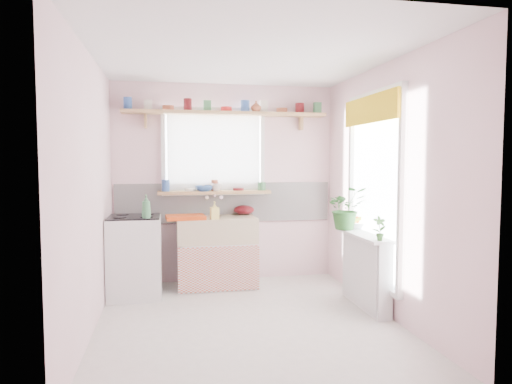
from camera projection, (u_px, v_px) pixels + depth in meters
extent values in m
plane|color=silver|center=(247.00, 322.00, 4.35)|extent=(3.20, 3.20, 0.00)
plane|color=white|center=(247.00, 56.00, 4.18)|extent=(3.20, 3.20, 0.00)
plane|color=#FFD5DE|center=(225.00, 183.00, 5.83)|extent=(2.80, 0.00, 2.80)
plane|color=#FFD5DE|center=(293.00, 209.00, 2.70)|extent=(2.80, 0.00, 2.80)
plane|color=#FFD5DE|center=(90.00, 193.00, 4.00)|extent=(0.00, 3.20, 3.20)
plane|color=#FFD5DE|center=(385.00, 189.00, 4.53)|extent=(0.00, 3.20, 3.20)
cube|color=white|center=(226.00, 202.00, 5.84)|extent=(2.74, 0.03, 0.50)
cube|color=pink|center=(226.00, 218.00, 5.85)|extent=(2.74, 0.02, 0.12)
cube|color=white|center=(213.00, 152.00, 5.77)|extent=(1.20, 0.01, 1.00)
cube|color=white|center=(214.00, 151.00, 5.71)|extent=(1.15, 0.02, 0.95)
cube|color=white|center=(376.00, 188.00, 4.73)|extent=(0.01, 1.10, 1.90)
cube|color=yellow|center=(369.00, 109.00, 4.66)|extent=(0.03, 1.20, 0.28)
cube|color=white|center=(217.00, 264.00, 5.58)|extent=(0.85, 0.55, 0.55)
cube|color=#CD543C|center=(219.00, 269.00, 5.30)|extent=(0.95, 0.02, 0.53)
cube|color=beige|center=(216.00, 229.00, 5.55)|extent=(0.95, 0.55, 0.30)
cylinder|color=silver|center=(214.00, 195.00, 5.77)|extent=(0.03, 0.22, 0.03)
cube|color=white|center=(135.00, 257.00, 5.14)|extent=(0.58, 0.58, 0.90)
cube|color=black|center=(134.00, 217.00, 5.11)|extent=(0.56, 0.56, 0.02)
cylinder|color=black|center=(120.00, 218.00, 4.94)|extent=(0.14, 0.14, 0.01)
cylinder|color=black|center=(146.00, 217.00, 5.00)|extent=(0.14, 0.14, 0.01)
cylinder|color=black|center=(122.00, 215.00, 5.22)|extent=(0.14, 0.14, 0.01)
cylinder|color=black|center=(148.00, 214.00, 5.27)|extent=(0.14, 0.14, 0.01)
cube|color=white|center=(366.00, 272.00, 4.77)|extent=(0.15, 0.90, 0.75)
cube|color=white|center=(364.00, 235.00, 4.74)|extent=(0.22, 0.95, 0.03)
cube|color=tan|center=(215.00, 192.00, 5.69)|extent=(1.40, 0.22, 0.04)
cube|color=tan|center=(226.00, 113.00, 5.65)|extent=(2.52, 0.24, 0.04)
cylinder|color=#3359A5|center=(128.00, 105.00, 5.41)|extent=(0.11, 0.11, 0.12)
cylinder|color=silver|center=(148.00, 105.00, 5.46)|extent=(0.11, 0.11, 0.12)
cylinder|color=#A55133|center=(168.00, 108.00, 5.51)|extent=(0.11, 0.11, 0.06)
cylinder|color=#590F14|center=(188.00, 106.00, 5.55)|extent=(0.11, 0.11, 0.12)
cylinder|color=#3F7F4C|center=(207.00, 106.00, 5.59)|extent=(0.11, 0.11, 0.12)
cylinder|color=red|center=(226.00, 109.00, 5.64)|extent=(0.11, 0.11, 0.06)
cylinder|color=#3359A5|center=(245.00, 107.00, 5.68)|extent=(0.11, 0.11, 0.12)
cylinder|color=silver|center=(264.00, 108.00, 5.73)|extent=(0.11, 0.11, 0.12)
cylinder|color=#A55133|center=(282.00, 111.00, 5.78)|extent=(0.11, 0.11, 0.06)
cylinder|color=#590F14|center=(300.00, 109.00, 5.82)|extent=(0.11, 0.11, 0.12)
cylinder|color=#3F7F4C|center=(317.00, 109.00, 5.87)|extent=(0.11, 0.11, 0.12)
cylinder|color=#3359A5|center=(164.00, 186.00, 5.57)|extent=(0.11, 0.11, 0.12)
cylinder|color=silver|center=(190.00, 186.00, 5.63)|extent=(0.11, 0.11, 0.12)
cylinder|color=#A55133|center=(215.00, 188.00, 5.69)|extent=(0.11, 0.11, 0.06)
cylinder|color=#590F14|center=(239.00, 186.00, 5.75)|extent=(0.11, 0.11, 0.12)
cylinder|color=#3F7F4C|center=(263.00, 185.00, 5.81)|extent=(0.11, 0.11, 0.12)
cube|color=#D84513|center=(186.00, 217.00, 5.35)|extent=(0.47, 0.37, 0.04)
ellipsoid|color=#550E15|center=(244.00, 210.00, 5.80)|extent=(0.34, 0.34, 0.12)
imported|color=#285C25|center=(346.00, 208.00, 5.05)|extent=(0.43, 0.38, 0.47)
imported|color=white|center=(354.00, 225.00, 5.14)|extent=(0.34, 0.34, 0.07)
imported|color=#376C2B|center=(380.00, 228.00, 4.33)|extent=(0.13, 0.09, 0.24)
imported|color=#FAE96F|center=(215.00, 210.00, 5.33)|extent=(0.10, 0.11, 0.21)
imported|color=beige|center=(216.00, 187.00, 5.63)|extent=(0.14, 0.14, 0.10)
imported|color=#325FA5|center=(204.00, 188.00, 5.61)|extent=(0.27, 0.27, 0.07)
imported|color=#994C2F|center=(256.00, 106.00, 5.65)|extent=(0.16, 0.16, 0.13)
imported|color=#438755|center=(146.00, 206.00, 4.91)|extent=(0.10, 0.10, 0.26)
sphere|color=#FF5F15|center=(354.00, 220.00, 5.14)|extent=(0.08, 0.08, 0.08)
sphere|color=#FF5F15|center=(358.00, 220.00, 5.18)|extent=(0.08, 0.08, 0.08)
sphere|color=#FF5F15|center=(349.00, 220.00, 5.15)|extent=(0.08, 0.08, 0.08)
cylinder|color=yellow|center=(357.00, 220.00, 5.09)|extent=(0.18, 0.04, 0.10)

